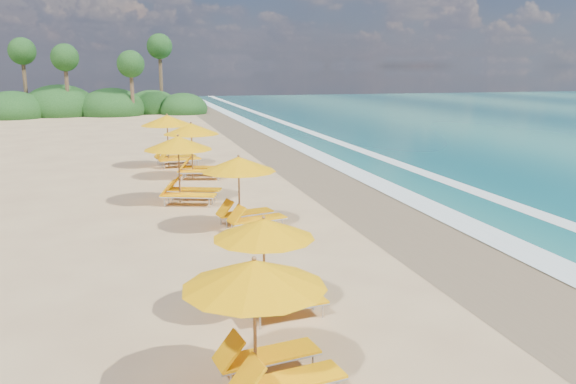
{
  "coord_description": "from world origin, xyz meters",
  "views": [
    {
      "loc": [
        -4.32,
        -15.94,
        4.79
      ],
      "look_at": [
        0.0,
        0.0,
        1.2
      ],
      "focal_mm": 36.2,
      "sensor_mm": 36.0,
      "label": 1
    }
  ],
  "objects": [
    {
      "name": "station_1",
      "position": [
        -2.57,
        -8.21,
        1.2
      ],
      "size": [
        2.55,
        2.42,
        2.15
      ],
      "rotation": [
        0.0,
        0.0,
        0.16
      ],
      "color": "olive",
      "rests_on": "ground"
    },
    {
      "name": "station_6",
      "position": [
        -2.43,
        12.56,
        1.44
      ],
      "size": [
        3.0,
        2.84,
        2.57
      ],
      "rotation": [
        0.0,
        0.0,
        0.14
      ],
      "color": "olive",
      "rests_on": "ground"
    },
    {
      "name": "station_3",
      "position": [
        -1.15,
        0.74,
        1.26
      ],
      "size": [
        2.77,
        2.67,
        2.25
      ],
      "rotation": [
        0.0,
        0.0,
        0.23
      ],
      "color": "olive",
      "rests_on": "ground"
    },
    {
      "name": "ground",
      "position": [
        0.0,
        0.0,
        0.0
      ],
      "size": [
        160.0,
        160.0,
        0.0
      ],
      "primitive_type": "plane",
      "color": "tan",
      "rests_on": "ground"
    },
    {
      "name": "station_4",
      "position": [
        -2.57,
        4.59,
        1.37
      ],
      "size": [
        3.14,
        3.08,
        2.45
      ],
      "rotation": [
        0.0,
        0.0,
        -0.34
      ],
      "color": "olive",
      "rests_on": "ground"
    },
    {
      "name": "surf_foam",
      "position": [
        6.7,
        0.0,
        0.03
      ],
      "size": [
        4.0,
        160.0,
        0.01
      ],
      "color": "white",
      "rests_on": "ground"
    },
    {
      "name": "treeline",
      "position": [
        -9.94,
        45.51,
        1.0
      ],
      "size": [
        25.8,
        8.8,
        9.74
      ],
      "color": "#163D14",
      "rests_on": "ground"
    },
    {
      "name": "station_5",
      "position": [
        -1.63,
        9.21,
        1.38
      ],
      "size": [
        3.07,
        2.97,
        2.46
      ],
      "rotation": [
        0.0,
        0.0,
        -0.27
      ],
      "color": "olive",
      "rests_on": "ground"
    },
    {
      "name": "station_2",
      "position": [
        -1.83,
        -5.5,
        1.12
      ],
      "size": [
        2.33,
        2.2,
        2.01
      ],
      "rotation": [
        0.0,
        0.0,
        0.13
      ],
      "color": "olive",
      "rests_on": "ground"
    },
    {
      "name": "wet_sand",
      "position": [
        4.0,
        0.0,
        0.01
      ],
      "size": [
        4.0,
        160.0,
        0.01
      ],
      "primitive_type": "cube",
      "color": "#7C684A",
      "rests_on": "ground"
    }
  ]
}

